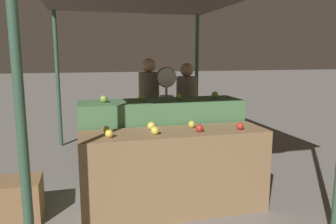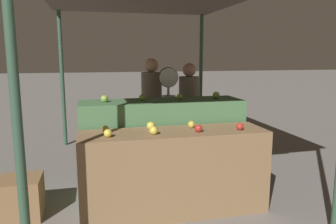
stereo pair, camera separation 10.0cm
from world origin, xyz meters
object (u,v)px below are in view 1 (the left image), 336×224
at_px(person_vendor_at_scale, 186,106).
at_px(person_customer_left, 149,102).
at_px(produce_scale, 167,96).
at_px(wooden_crate_side, 20,199).

bearing_deg(person_vendor_at_scale, person_customer_left, -46.97).
height_order(produce_scale, wooden_crate_side, produce_scale).
height_order(person_vendor_at_scale, person_customer_left, person_customer_left).
relative_size(produce_scale, wooden_crate_side, 3.56).
relative_size(person_customer_left, wooden_crate_side, 3.85).
relative_size(person_vendor_at_scale, person_customer_left, 0.96).
bearing_deg(produce_scale, person_customer_left, 109.37).
height_order(person_customer_left, wooden_crate_side, person_customer_left).
height_order(produce_scale, person_customer_left, person_customer_left).
distance_m(produce_scale, person_customer_left, 0.50).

